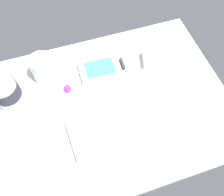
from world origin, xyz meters
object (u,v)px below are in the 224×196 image
Objects in this scene: juice_cup at (44,70)px; charger_block at (155,60)px; keyboard at (125,123)px; water_bottle at (4,89)px; trackball_mouse at (67,89)px; handheld_device at (102,69)px.

charger_block is at bearing -7.52° from juice_cup.
water_bottle reaches higher than keyboard.
keyboard is 13.43× the size of trackball_mouse.
trackball_mouse is at bearing -51.45° from juice_cup.
keyboard is at bearing -132.89° from charger_block.
handheld_device is 11.84cm from trackball_mouse.
water_bottle is (-26.09, 13.91, 8.20)cm from keyboard.
handheld_device is 1.86× the size of charger_block.
water_bottle reaches higher than juice_cup.
keyboard is 30.68cm from water_bottle.
juice_cup reaches higher than handheld_device.
handheld_device is 0.62× the size of water_bottle.
keyboard is 4.22× the size of charger_block.
juice_cup reaches higher than trackball_mouse.
water_bottle is at bearing -145.18° from juice_cup.
water_bottle is at bearing -170.21° from handheld_device.
juice_cup is 3.86× the size of trackball_mouse.
juice_cup is 12.60cm from water_bottle.
charger_block is at bearing 3.89° from trackball_mouse.
water_bottle is at bearing 151.93° from keyboard.
charger_block reaches higher than keyboard.
handheld_device is 27.13cm from water_bottle.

